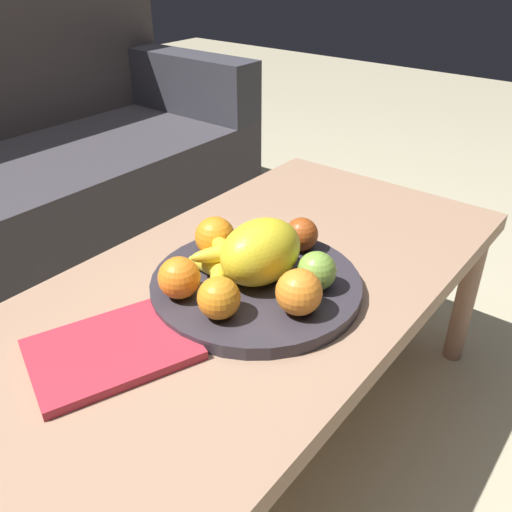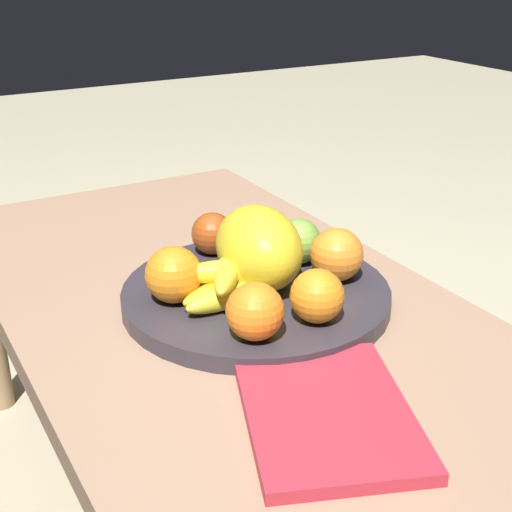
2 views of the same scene
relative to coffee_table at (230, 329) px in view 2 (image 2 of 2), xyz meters
The scene contains 11 objects.
coffee_table is the anchor object (origin of this frame).
fruit_bowl 0.07m from the coffee_table, 123.37° to the right, with size 0.39×0.39×0.03m, color #342F36.
melon_large_front 0.14m from the coffee_table, 112.62° to the right, with size 0.16×0.12×0.12m, color yellow.
orange_front 0.19m from the coffee_table, 110.20° to the right, with size 0.08×0.08×0.08m, color orange.
orange_left 0.14m from the coffee_table, 89.77° to the left, with size 0.08×0.08×0.08m, color orange.
orange_right 0.18m from the coffee_table, 164.57° to the left, with size 0.07×0.07×0.07m, color orange.
orange_back 0.19m from the coffee_table, 160.07° to the right, with size 0.07×0.07×0.07m, color orange.
apple_front 0.16m from the coffee_table, 15.59° to the right, with size 0.07×0.07×0.07m, color #A64618.
apple_left 0.17m from the coffee_table, 79.89° to the right, with size 0.07×0.07×0.07m, color #7BA63F.
banana_bunch 0.11m from the coffee_table, 153.97° to the left, with size 0.16×0.16×0.06m.
magazine 0.31m from the coffee_table, behind, with size 0.25×0.18×0.02m, color #BC2C3C.
Camera 2 is at (-0.84, 0.43, 0.92)m, focal length 50.51 mm.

